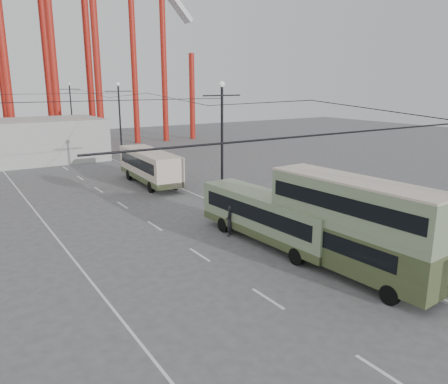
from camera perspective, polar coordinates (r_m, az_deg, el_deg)
ground at (r=17.90m, az=16.77°, el=-17.40°), size 160.00×160.00×0.00m
road_markings at (r=32.64m, az=-11.49°, el=-2.57°), size 12.52×120.00×0.01m
lamp_post_mid at (r=33.03m, az=-0.26°, el=6.21°), size 3.20×0.44×9.32m
lamp_post_far at (r=52.80m, az=-13.40°, el=8.75°), size 3.20×0.44×9.32m
lamp_post_distant at (r=73.84m, az=-19.29°, el=9.74°), size 3.20×0.44×9.32m
fairground_shed at (r=57.27m, az=-26.74°, el=5.83°), size 22.00×10.00×5.00m
double_decker_bus at (r=21.69m, az=16.51°, el=-3.89°), size 2.80×9.10×4.82m
single_decker_green at (r=25.71m, az=5.79°, el=-3.13°), size 2.88×10.22×2.86m
single_decker_cream at (r=41.01m, az=-9.68°, el=3.40°), size 3.09×10.16×3.12m
pedestrian at (r=26.81m, az=0.74°, el=-3.79°), size 0.84×0.80×1.93m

